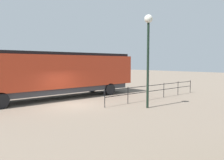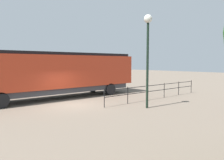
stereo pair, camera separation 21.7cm
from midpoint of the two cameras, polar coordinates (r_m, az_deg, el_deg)
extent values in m
plane|color=#756656|center=(16.95, -9.35, -6.18)|extent=(120.00, 120.00, 0.00)
cube|color=red|center=(20.01, -13.54, 2.17)|extent=(3.17, 15.22, 2.70)
cube|color=black|center=(23.73, 0.48, 1.67)|extent=(3.05, 2.26, 1.89)
cube|color=black|center=(20.01, -13.62, 6.39)|extent=(2.86, 14.61, 0.24)
cube|color=#38383D|center=(20.14, -13.45, -2.32)|extent=(2.86, 14.00, 0.45)
cylinder|color=black|center=(23.95, -4.69, -1.67)|extent=(0.30, 1.10, 1.10)
cylinder|color=black|center=(21.71, -0.18, -2.30)|extent=(0.30, 1.10, 1.10)
cylinder|color=black|center=(17.07, -25.81, -4.62)|extent=(0.30, 1.10, 1.10)
cylinder|color=black|center=(15.51, 9.29, 3.67)|extent=(0.16, 0.16, 5.83)
sphere|color=silver|center=(15.77, 9.44, 14.93)|extent=(0.56, 0.56, 0.56)
cube|color=black|center=(19.70, 11.35, -1.25)|extent=(0.04, 11.41, 0.04)
cube|color=black|center=(19.76, 11.33, -2.61)|extent=(0.04, 11.41, 0.04)
cylinder|color=black|center=(15.67, -1.55, -4.62)|extent=(0.05, 0.05, 1.28)
cylinder|color=black|center=(17.20, 4.33, -3.81)|extent=(0.05, 0.05, 1.28)
cylinder|color=black|center=(18.88, 9.21, -3.11)|extent=(0.05, 0.05, 1.28)
cylinder|color=black|center=(20.67, 13.26, -2.51)|extent=(0.05, 0.05, 1.28)
cylinder|color=black|center=(22.56, 16.65, -2.00)|extent=(0.05, 0.05, 1.28)
cylinder|color=black|center=(24.51, 19.50, -1.56)|extent=(0.05, 0.05, 1.28)
camera|label=1|loc=(0.11, -89.66, 0.03)|focal=36.44mm
camera|label=2|loc=(0.11, 90.34, -0.03)|focal=36.44mm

